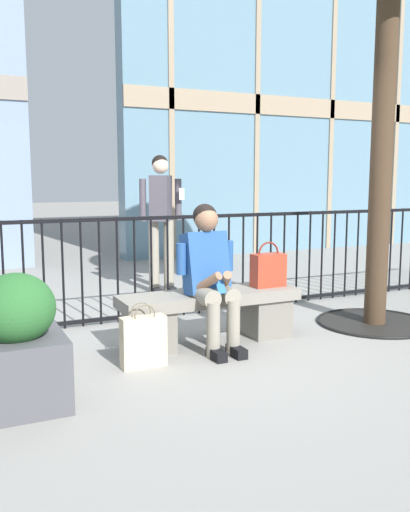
# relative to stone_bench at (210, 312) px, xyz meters

# --- Properties ---
(ground_plane) EXTENTS (60.00, 60.00, 0.00)m
(ground_plane) POSITION_rel_stone_bench_xyz_m (0.00, 0.00, -0.27)
(ground_plane) COLOR gray
(stone_bench) EXTENTS (1.60, 0.44, 0.45)m
(stone_bench) POSITION_rel_stone_bench_xyz_m (0.00, 0.00, 0.00)
(stone_bench) COLOR gray
(stone_bench) RESTS_ON ground
(seated_person_with_phone) EXTENTS (0.52, 0.66, 1.21)m
(seated_person_with_phone) POSITION_rel_stone_bench_xyz_m (-0.06, -0.13, 0.38)
(seated_person_with_phone) COLOR gray
(seated_person_with_phone) RESTS_ON ground
(handbag_on_bench) EXTENTS (0.30, 0.15, 0.41)m
(handbag_on_bench) POSITION_rel_stone_bench_xyz_m (0.58, -0.01, 0.34)
(handbag_on_bench) COLOR #B23823
(handbag_on_bench) RESTS_ON stone_bench
(shopping_bag) EXTENTS (0.34, 0.12, 0.49)m
(shopping_bag) POSITION_rel_stone_bench_xyz_m (-0.73, -0.35, -0.07)
(shopping_bag) COLOR beige
(shopping_bag) RESTS_ON ground
(bystander_at_railing) EXTENTS (0.55, 0.44, 1.71)m
(bystander_at_railing) POSITION_rel_stone_bench_xyz_m (0.41, 2.26, 0.73)
(bystander_at_railing) COLOR gray
(bystander_at_railing) RESTS_ON ground
(plaza_railing) EXTENTS (9.20, 0.04, 1.05)m
(plaza_railing) POSITION_rel_stone_bench_xyz_m (0.00, 1.00, 0.26)
(plaza_railing) COLOR black
(plaza_railing) RESTS_ON ground
(planter) EXTENTS (0.57, 0.57, 0.85)m
(planter) POSITION_rel_stone_bench_xyz_m (-1.67, -0.72, 0.12)
(planter) COLOR #4C4C51
(planter) RESTS_ON ground
(building_facade_right) EXTENTS (8.64, 0.43, 9.00)m
(building_facade_right) POSITION_rel_stone_bench_xyz_m (5.09, 5.13, 4.24)
(building_facade_right) COLOR slate
(building_facade_right) RESTS_ON ground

